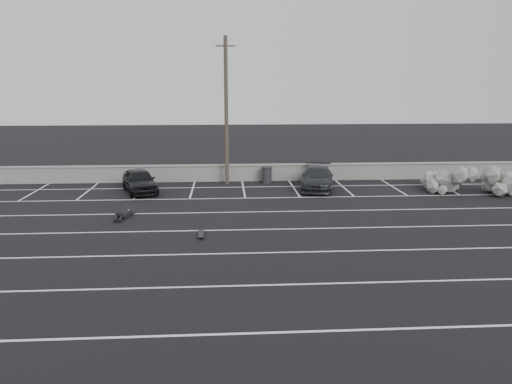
{
  "coord_description": "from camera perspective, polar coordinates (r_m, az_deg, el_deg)",
  "views": [
    {
      "loc": [
        -0.08,
        -17.29,
        6.02
      ],
      "look_at": [
        1.39,
        5.93,
        1.0
      ],
      "focal_mm": 35.0,
      "sensor_mm": 36.0,
      "label": 1
    }
  ],
  "objects": [
    {
      "name": "car_right",
      "position": [
        29.54,
        7.02,
        1.6
      ],
      "size": [
        2.69,
        4.73,
        1.29
      ],
      "primitive_type": "imported",
      "rotation": [
        0.0,
        0.0,
        -0.21
      ],
      "color": "#232428",
      "rests_on": "ground"
    },
    {
      "name": "car_left",
      "position": [
        29.18,
        -13.15,
        1.29
      ],
      "size": [
        2.8,
        4.22,
        1.34
      ],
      "primitive_type": "imported",
      "rotation": [
        0.0,
        0.0,
        0.34
      ],
      "color": "black",
      "rests_on": "ground"
    },
    {
      "name": "riprap_pile",
      "position": [
        30.87,
        22.91,
        0.99
      ],
      "size": [
        5.29,
        4.02,
        1.43
      ],
      "color": "#A09D96",
      "rests_on": "ground"
    },
    {
      "name": "stall_lines",
      "position": [
        22.52,
        -3.5,
        -3.34
      ],
      "size": [
        36.0,
        20.05,
        0.01
      ],
      "color": "silver",
      "rests_on": "ground"
    },
    {
      "name": "utility_pole",
      "position": [
        30.53,
        -3.42,
        9.26
      ],
      "size": [
        1.18,
        0.24,
        8.84
      ],
      "color": "#4C4238",
      "rests_on": "ground"
    },
    {
      "name": "trash_bin",
      "position": [
        31.18,
        1.24,
        2.01
      ],
      "size": [
        0.72,
        0.72,
        1.02
      ],
      "rotation": [
        0.0,
        0.0,
        0.09
      ],
      "color": "#29282B",
      "rests_on": "ground"
    },
    {
      "name": "skateboard",
      "position": [
        20.37,
        -6.32,
        -4.84
      ],
      "size": [
        0.27,
        0.89,
        0.11
      ],
      "rotation": [
        0.0,
        0.0,
        0.02
      ],
      "color": "black",
      "rests_on": "ground"
    },
    {
      "name": "seawall",
      "position": [
        31.77,
        -3.42,
        2.24
      ],
      "size": [
        50.0,
        0.45,
        1.06
      ],
      "color": "gray",
      "rests_on": "ground"
    },
    {
      "name": "person",
      "position": [
        24.02,
        -14.71,
        -2.21
      ],
      "size": [
        1.52,
        2.45,
        0.44
      ],
      "primitive_type": null,
      "rotation": [
        0.0,
        0.0,
        -0.15
      ],
      "color": "black",
      "rests_on": "ground"
    },
    {
      "name": "ground",
      "position": [
        18.31,
        -3.19,
        -7.04
      ],
      "size": [
        120.0,
        120.0,
        0.0
      ],
      "primitive_type": "plane",
      "color": "black",
      "rests_on": "ground"
    }
  ]
}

